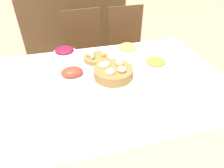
{
  "coord_description": "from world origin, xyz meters",
  "views": [
    {
      "loc": [
        -0.24,
        -1.13,
        1.56
      ],
      "look_at": [
        0.03,
        -0.09,
        0.77
      ],
      "focal_mm": 32.0,
      "sensor_mm": 36.0,
      "label": 1
    }
  ],
  "objects_px": {
    "chair_far_center": "(86,51)",
    "egg_basket": "(96,58)",
    "spoon": "(156,115)",
    "sideboard": "(75,29)",
    "beet_salad_bowl": "(65,52)",
    "butter_dish": "(71,106)",
    "drinking_cup": "(155,93)",
    "pineapple_bowl": "(128,50)",
    "chair_far_right": "(128,47)",
    "ham_platter": "(72,73)",
    "knife": "(151,116)",
    "fork": "(97,126)",
    "carrot_bowl": "(155,65)",
    "dinner_plate": "(125,121)",
    "bread_basket": "(113,72)"
  },
  "relations": [
    {
      "from": "butter_dish",
      "to": "chair_far_center",
      "type": "bearing_deg",
      "value": 78.03
    },
    {
      "from": "egg_basket",
      "to": "butter_dish",
      "type": "relative_size",
      "value": 1.73
    },
    {
      "from": "pineapple_bowl",
      "to": "chair_far_center",
      "type": "bearing_deg",
      "value": 116.65
    },
    {
      "from": "fork",
      "to": "egg_basket",
      "type": "bearing_deg",
      "value": 75.45
    },
    {
      "from": "spoon",
      "to": "sideboard",
      "type": "bearing_deg",
      "value": 101.88
    },
    {
      "from": "sideboard",
      "to": "ham_platter",
      "type": "bearing_deg",
      "value": -95.46
    },
    {
      "from": "sideboard",
      "to": "knife",
      "type": "height_order",
      "value": "sideboard"
    },
    {
      "from": "chair_far_center",
      "to": "knife",
      "type": "xyz_separation_m",
      "value": [
        0.19,
        -1.34,
        0.22
      ]
    },
    {
      "from": "spoon",
      "to": "butter_dish",
      "type": "distance_m",
      "value": 0.5
    },
    {
      "from": "sideboard",
      "to": "bread_basket",
      "type": "relative_size",
      "value": 4.79
    },
    {
      "from": "knife",
      "to": "spoon",
      "type": "relative_size",
      "value": 1.0
    },
    {
      "from": "bread_basket",
      "to": "pineapple_bowl",
      "type": "distance_m",
      "value": 0.36
    },
    {
      "from": "bread_basket",
      "to": "drinking_cup",
      "type": "bearing_deg",
      "value": -57.75
    },
    {
      "from": "egg_basket",
      "to": "chair_far_right",
      "type": "bearing_deg",
      "value": 51.2
    },
    {
      "from": "sideboard",
      "to": "carrot_bowl",
      "type": "height_order",
      "value": "sideboard"
    },
    {
      "from": "beet_salad_bowl",
      "to": "dinner_plate",
      "type": "xyz_separation_m",
      "value": [
        0.27,
        -0.85,
        -0.04
      ]
    },
    {
      "from": "bread_basket",
      "to": "fork",
      "type": "bearing_deg",
      "value": -114.78
    },
    {
      "from": "sideboard",
      "to": "chair_far_right",
      "type": "bearing_deg",
      "value": -54.58
    },
    {
      "from": "fork",
      "to": "spoon",
      "type": "relative_size",
      "value": 1.0
    },
    {
      "from": "sideboard",
      "to": "carrot_bowl",
      "type": "bearing_deg",
      "value": -74.11
    },
    {
      "from": "fork",
      "to": "drinking_cup",
      "type": "distance_m",
      "value": 0.43
    },
    {
      "from": "drinking_cup",
      "to": "chair_far_center",
      "type": "bearing_deg",
      "value": 103.21
    },
    {
      "from": "fork",
      "to": "ham_platter",
      "type": "bearing_deg",
      "value": 94.5
    },
    {
      "from": "egg_basket",
      "to": "beet_salad_bowl",
      "type": "height_order",
      "value": "beet_salad_bowl"
    },
    {
      "from": "chair_far_center",
      "to": "egg_basket",
      "type": "distance_m",
      "value": 0.66
    },
    {
      "from": "beet_salad_bowl",
      "to": "carrot_bowl",
      "type": "bearing_deg",
      "value": -31.01
    },
    {
      "from": "egg_basket",
      "to": "carrot_bowl",
      "type": "xyz_separation_m",
      "value": [
        0.41,
        -0.27,
        0.02
      ]
    },
    {
      "from": "fork",
      "to": "butter_dish",
      "type": "xyz_separation_m",
      "value": [
        -0.12,
        0.19,
        0.01
      ]
    },
    {
      "from": "beet_salad_bowl",
      "to": "butter_dish",
      "type": "height_order",
      "value": "beet_salad_bowl"
    },
    {
      "from": "sideboard",
      "to": "dinner_plate",
      "type": "bearing_deg",
      "value": -87.57
    },
    {
      "from": "carrot_bowl",
      "to": "chair_far_center",
      "type": "bearing_deg",
      "value": 115.45
    },
    {
      "from": "beet_salad_bowl",
      "to": "butter_dish",
      "type": "relative_size",
      "value": 1.55
    },
    {
      "from": "spoon",
      "to": "drinking_cup",
      "type": "relative_size",
      "value": 2.25
    },
    {
      "from": "beet_salad_bowl",
      "to": "spoon",
      "type": "xyz_separation_m",
      "value": [
        0.46,
        -0.85,
        -0.04
      ]
    },
    {
      "from": "beet_salad_bowl",
      "to": "fork",
      "type": "relative_size",
      "value": 0.97
    },
    {
      "from": "beet_salad_bowl",
      "to": "pineapple_bowl",
      "type": "bearing_deg",
      "value": -10.56
    },
    {
      "from": "ham_platter",
      "to": "knife",
      "type": "relative_size",
      "value": 1.31
    },
    {
      "from": "egg_basket",
      "to": "pineapple_bowl",
      "type": "height_order",
      "value": "pineapple_bowl"
    },
    {
      "from": "pineapple_bowl",
      "to": "fork",
      "type": "height_order",
      "value": "pineapple_bowl"
    },
    {
      "from": "chair_far_right",
      "to": "ham_platter",
      "type": "height_order",
      "value": "chair_far_right"
    },
    {
      "from": "bread_basket",
      "to": "ham_platter",
      "type": "height_order",
      "value": "bread_basket"
    },
    {
      "from": "sideboard",
      "to": "dinner_plate",
      "type": "relative_size",
      "value": 5.22
    },
    {
      "from": "pineapple_bowl",
      "to": "dinner_plate",
      "type": "xyz_separation_m",
      "value": [
        -0.26,
        -0.75,
        -0.04
      ]
    },
    {
      "from": "egg_basket",
      "to": "butter_dish",
      "type": "bearing_deg",
      "value": -115.12
    },
    {
      "from": "chair_far_center",
      "to": "carrot_bowl",
      "type": "distance_m",
      "value": 1.02
    },
    {
      "from": "chair_far_center",
      "to": "ham_platter",
      "type": "bearing_deg",
      "value": -109.35
    },
    {
      "from": "bread_basket",
      "to": "carrot_bowl",
      "type": "distance_m",
      "value": 0.33
    },
    {
      "from": "chair_far_center",
      "to": "butter_dish",
      "type": "relative_size",
      "value": 7.9
    },
    {
      "from": "drinking_cup",
      "to": "butter_dish",
      "type": "bearing_deg",
      "value": 175.58
    },
    {
      "from": "sideboard",
      "to": "ham_platter",
      "type": "xyz_separation_m",
      "value": [
        -0.15,
        -1.58,
        0.27
      ]
    }
  ]
}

